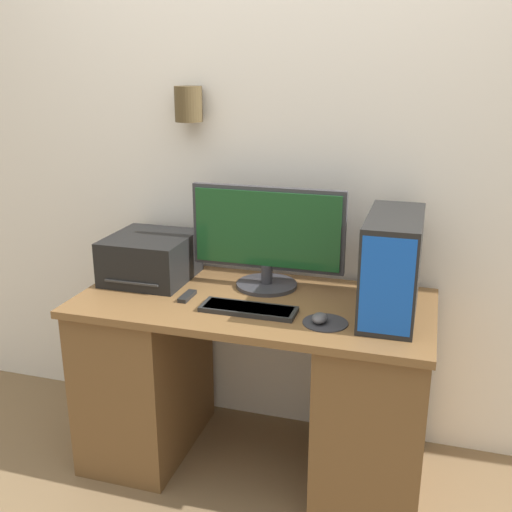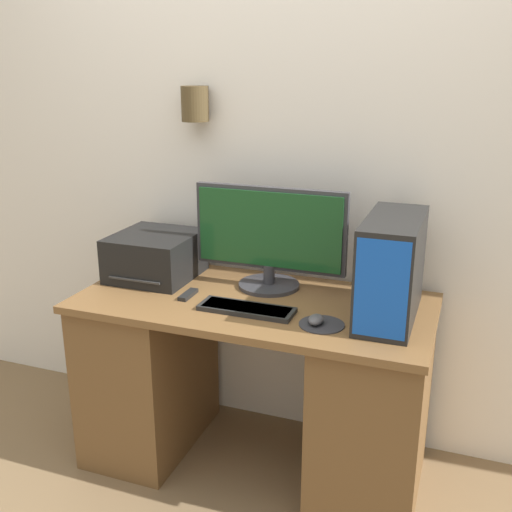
{
  "view_description": "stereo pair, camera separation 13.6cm",
  "coord_description": "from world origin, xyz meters",
  "px_view_note": "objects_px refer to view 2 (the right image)",
  "views": [
    {
      "loc": [
        0.64,
        -1.76,
        1.64
      ],
      "look_at": [
        0.01,
        0.33,
        0.93
      ],
      "focal_mm": 42.0,
      "sensor_mm": 36.0,
      "label": 1
    },
    {
      "loc": [
        0.77,
        -1.72,
        1.64
      ],
      "look_at": [
        0.01,
        0.33,
        0.93
      ],
      "focal_mm": 42.0,
      "sensor_mm": 36.0,
      "label": 2
    }
  ],
  "objects_px": {
    "computer_tower": "(391,268)",
    "printer": "(155,256)",
    "keyboard": "(247,309)",
    "mouse": "(316,320)",
    "monitor": "(270,236)",
    "remote_control": "(188,295)"
  },
  "relations": [
    {
      "from": "computer_tower",
      "to": "printer",
      "type": "bearing_deg",
      "value": 174.71
    },
    {
      "from": "keyboard",
      "to": "mouse",
      "type": "distance_m",
      "value": 0.28
    },
    {
      "from": "monitor",
      "to": "remote_control",
      "type": "height_order",
      "value": "monitor"
    },
    {
      "from": "mouse",
      "to": "remote_control",
      "type": "bearing_deg",
      "value": 170.89
    },
    {
      "from": "monitor",
      "to": "keyboard",
      "type": "bearing_deg",
      "value": -88.67
    },
    {
      "from": "printer",
      "to": "remote_control",
      "type": "bearing_deg",
      "value": -35.34
    },
    {
      "from": "monitor",
      "to": "printer",
      "type": "height_order",
      "value": "monitor"
    },
    {
      "from": "keyboard",
      "to": "printer",
      "type": "relative_size",
      "value": 0.99
    },
    {
      "from": "keyboard",
      "to": "remote_control",
      "type": "relative_size",
      "value": 3.12
    },
    {
      "from": "computer_tower",
      "to": "printer",
      "type": "xyz_separation_m",
      "value": [
        -1.02,
        0.09,
        -0.09
      ]
    },
    {
      "from": "monitor",
      "to": "mouse",
      "type": "distance_m",
      "value": 0.46
    },
    {
      "from": "remote_control",
      "to": "printer",
      "type": "bearing_deg",
      "value": 144.66
    },
    {
      "from": "mouse",
      "to": "remote_control",
      "type": "height_order",
      "value": "mouse"
    },
    {
      "from": "monitor",
      "to": "computer_tower",
      "type": "xyz_separation_m",
      "value": [
        0.51,
        -0.14,
        -0.03
      ]
    },
    {
      "from": "computer_tower",
      "to": "keyboard",
      "type": "bearing_deg",
      "value": -165.23
    },
    {
      "from": "monitor",
      "to": "printer",
      "type": "bearing_deg",
      "value": -174.31
    },
    {
      "from": "printer",
      "to": "keyboard",
      "type": "bearing_deg",
      "value": -23.98
    },
    {
      "from": "keyboard",
      "to": "computer_tower",
      "type": "relative_size",
      "value": 0.78
    },
    {
      "from": "keyboard",
      "to": "mouse",
      "type": "relative_size",
      "value": 4.7
    },
    {
      "from": "monitor",
      "to": "keyboard",
      "type": "distance_m",
      "value": 0.35
    },
    {
      "from": "monitor",
      "to": "remote_control",
      "type": "xyz_separation_m",
      "value": [
        -0.27,
        -0.22,
        -0.21
      ]
    },
    {
      "from": "mouse",
      "to": "printer",
      "type": "bearing_deg",
      "value": 161.93
    }
  ]
}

